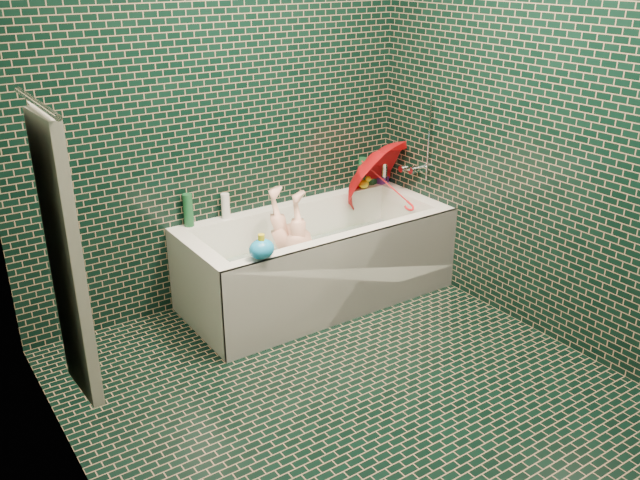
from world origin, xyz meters
TOP-DOWN VIEW (x-y plane):
  - floor at (0.00, 0.00)m, footprint 2.80×2.80m
  - wall_back at (0.00, 1.40)m, footprint 2.80×0.00m
  - wall_left at (-1.30, 0.00)m, footprint 0.00×2.80m
  - wall_right at (1.30, 0.00)m, footprint 0.00×2.80m
  - bathtub at (0.45, 1.01)m, footprint 1.70×0.75m
  - bath_mat at (0.45, 1.02)m, footprint 1.35×0.47m
  - water at (0.45, 1.02)m, footprint 1.48×0.53m
  - towel_rail at (-1.25, 0.25)m, footprint 0.02×0.58m
  - towel at (-1.24, 0.24)m, footprint 0.08×0.44m
  - faucet at (1.26, 1.02)m, footprint 0.18×0.19m
  - child at (0.28, 1.02)m, footprint 1.02×0.63m
  - umbrella at (1.10, 1.11)m, footprint 0.75×0.89m
  - soap_bottle_a at (1.25, 1.36)m, footprint 0.11×0.11m
  - soap_bottle_b at (1.25, 1.32)m, footprint 0.11×0.11m
  - soap_bottle_c at (1.19, 1.35)m, footprint 0.15×0.15m
  - bottle_right_tall at (1.06, 1.36)m, footprint 0.07×0.07m
  - bottle_right_pump at (1.25, 1.35)m, footprint 0.06×0.06m
  - bottle_left_tall at (-0.26, 1.36)m, footprint 0.08×0.08m
  - bottle_left_short at (-0.02, 1.35)m, footprint 0.06×0.06m
  - rubber_duck at (1.06, 1.32)m, footprint 0.11×0.09m
  - bath_toy at (-0.14, 0.68)m, footprint 0.16×0.14m

SIDE VIEW (x-z plane):
  - floor at x=0.00m, z-range 0.00..0.00m
  - bath_mat at x=0.45m, z-range 0.15..0.16m
  - bathtub at x=0.45m, z-range -0.06..0.49m
  - water at x=0.45m, z-range 0.30..0.30m
  - child at x=0.28m, z-range 0.13..0.49m
  - soap_bottle_a at x=1.25m, z-range 0.41..0.69m
  - soap_bottle_b at x=1.25m, z-range 0.45..0.65m
  - soap_bottle_c at x=1.19m, z-range 0.47..0.63m
  - rubber_duck at x=1.06m, z-range 0.55..0.63m
  - bath_toy at x=-0.14m, z-range 0.54..0.68m
  - umbrella at x=1.10m, z-range 0.23..1.02m
  - bottle_left_short at x=-0.02m, z-range 0.55..0.71m
  - bottle_right_pump at x=1.25m, z-range 0.55..0.74m
  - bottle_left_tall at x=-0.26m, z-range 0.55..0.75m
  - bottle_right_tall at x=1.06m, z-range 0.55..0.76m
  - faucet at x=1.26m, z-range 0.50..1.05m
  - towel at x=-1.24m, z-range 0.47..1.59m
  - wall_back at x=0.00m, z-range -0.15..2.65m
  - wall_left at x=-1.30m, z-range -0.15..2.65m
  - wall_right at x=1.30m, z-range -0.15..2.65m
  - towel_rail at x=-1.25m, z-range 1.59..1.61m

